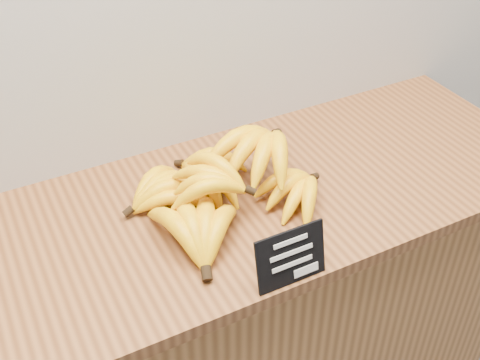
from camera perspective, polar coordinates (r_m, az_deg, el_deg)
counter at (r=1.61m, az=-0.84°, el=-15.26°), size 1.36×0.50×0.90m
counter_top at (r=1.28m, az=-1.03°, el=-2.53°), size 1.50×0.54×0.03m
chalkboard_sign at (r=1.07m, az=4.86°, el=-7.32°), size 0.14×0.03×0.11m
banana_pile at (r=1.23m, az=-1.89°, el=-0.70°), size 0.46×0.36×0.12m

